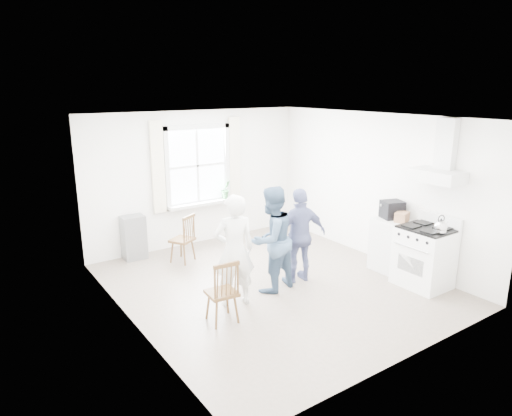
# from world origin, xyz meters

# --- Properties ---
(room_shell) EXTENTS (4.62, 5.12, 2.64)m
(room_shell) POSITION_xyz_m (0.00, 0.00, 1.30)
(room_shell) COLOR gray
(room_shell) RESTS_ON ground
(window_assembly) EXTENTS (1.88, 0.24, 1.70)m
(window_assembly) POSITION_xyz_m (0.00, 2.45, 1.46)
(window_assembly) COLOR white
(window_assembly) RESTS_ON room_shell
(range_hood) EXTENTS (0.45, 0.76, 0.94)m
(range_hood) POSITION_xyz_m (2.07, -1.35, 1.90)
(range_hood) COLOR silver
(range_hood) RESTS_ON room_shell
(shelf_unit) EXTENTS (0.40, 0.30, 0.80)m
(shelf_unit) POSITION_xyz_m (-1.40, 2.33, 0.40)
(shelf_unit) COLOR gray
(shelf_unit) RESTS_ON ground
(gas_stove) EXTENTS (0.68, 0.76, 1.12)m
(gas_stove) POSITION_xyz_m (1.91, -1.35, 0.48)
(gas_stove) COLOR white
(gas_stove) RESTS_ON ground
(kettle) EXTENTS (0.20, 0.20, 0.28)m
(kettle) POSITION_xyz_m (1.85, -1.61, 1.04)
(kettle) COLOR silver
(kettle) RESTS_ON gas_stove
(low_cabinet) EXTENTS (0.50, 0.55, 0.90)m
(low_cabinet) POSITION_xyz_m (1.98, -0.65, 0.45)
(low_cabinet) COLOR silver
(low_cabinet) RESTS_ON ground
(stereo_stack) EXTENTS (0.41, 0.39, 0.30)m
(stereo_stack) POSITION_xyz_m (2.02, -0.59, 1.05)
(stereo_stack) COLOR black
(stereo_stack) RESTS_ON low_cabinet
(cardboard_box) EXTENTS (0.29, 0.25, 0.16)m
(cardboard_box) POSITION_xyz_m (1.99, -0.82, 0.98)
(cardboard_box) COLOR #956848
(cardboard_box) RESTS_ON low_cabinet
(windsor_chair_a) EXTENTS (0.50, 0.50, 0.88)m
(windsor_chair_a) POSITION_xyz_m (-0.69, 1.63, 0.53)
(windsor_chair_a) COLOR #4F3319
(windsor_chair_a) RESTS_ON ground
(windsor_chair_b) EXTENTS (0.41, 0.40, 0.89)m
(windsor_chair_b) POSITION_xyz_m (-1.26, -0.64, 0.54)
(windsor_chair_b) COLOR #4F3319
(windsor_chair_b) RESTS_ON ground
(person_left) EXTENTS (0.73, 0.73, 1.62)m
(person_left) POSITION_xyz_m (-0.85, -0.22, 0.81)
(person_left) COLOR white
(person_left) RESTS_ON ground
(person_mid) EXTENTS (0.92, 0.92, 1.62)m
(person_mid) POSITION_xyz_m (-0.14, -0.13, 0.81)
(person_mid) COLOR #405977
(person_mid) RESTS_ON ground
(person_right) EXTENTS (1.05, 1.05, 1.52)m
(person_right) POSITION_xyz_m (0.44, -0.11, 0.76)
(person_right) COLOR navy
(person_right) RESTS_ON ground
(potted_plant) EXTENTS (0.22, 0.22, 0.37)m
(potted_plant) POSITION_xyz_m (0.56, 2.36, 1.03)
(potted_plant) COLOR #387E41
(potted_plant) RESTS_ON window_assembly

